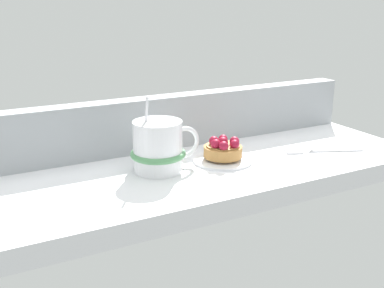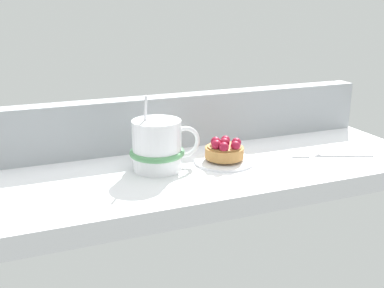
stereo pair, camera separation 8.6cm
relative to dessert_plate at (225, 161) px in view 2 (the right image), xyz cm
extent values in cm
cube|color=white|center=(-3.66, 0.46, -2.29)|extent=(86.97, 31.55, 3.66)
cube|color=#9EA3A8|center=(-3.66, 14.03, 5.00)|extent=(85.23, 4.41, 10.92)
cylinder|color=white|center=(0.00, 0.00, 0.03)|extent=(11.52, 11.52, 0.99)
cylinder|color=white|center=(0.00, 0.00, -0.21)|extent=(6.34, 6.34, 0.49)
cylinder|color=#B77F42|center=(0.00, 0.00, 1.55)|extent=(7.40, 7.40, 2.04)
cylinder|color=olive|center=(0.00, 0.00, 2.71)|extent=(6.51, 6.51, 0.30)
sphere|color=maroon|center=(0.00, 0.00, 3.46)|extent=(1.92, 1.92, 1.92)
sphere|color=maroon|center=(2.12, -0.28, 3.46)|extent=(1.87, 1.87, 1.87)
sphere|color=maroon|center=(0.82, 1.82, 3.51)|extent=(1.82, 1.82, 1.82)
sphere|color=maroon|center=(-1.31, 1.67, 3.48)|extent=(1.91, 1.91, 1.91)
sphere|color=maroon|center=(-2.07, -0.30, 3.53)|extent=(1.88, 1.88, 1.88)
sphere|color=maroon|center=(-1.23, -1.78, 3.42)|extent=(1.85, 1.85, 1.85)
sphere|color=maroon|center=(1.17, -1.80, 3.41)|extent=(1.81, 1.81, 1.81)
cylinder|color=white|center=(-13.08, 1.60, 4.20)|extent=(8.94, 8.94, 9.32)
torus|color=#569960|center=(-13.08, 1.60, 2.80)|extent=(10.10, 10.10, 1.12)
torus|color=white|center=(-7.69, 1.60, 4.20)|extent=(6.06, 0.84, 6.06)
cylinder|color=silver|center=(-14.86, 2.27, 10.02)|extent=(0.61, 2.23, 7.11)
cube|color=silver|center=(23.89, -5.40, -0.16)|extent=(10.47, 5.00, 0.60)
cube|color=silver|center=(18.80, -3.22, -0.16)|extent=(1.32, 0.99, 0.60)
cube|color=silver|center=(16.01, -0.84, -0.16)|extent=(3.31, 1.60, 0.60)
cube|color=silver|center=(15.72, -1.51, -0.16)|extent=(3.31, 1.60, 0.60)
cube|color=silver|center=(15.44, -2.18, -0.16)|extent=(3.31, 1.60, 0.60)
cube|color=silver|center=(15.15, -2.86, -0.16)|extent=(3.31, 1.60, 0.60)
camera|label=1|loc=(-44.75, -71.61, 29.67)|focal=43.39mm
camera|label=2|loc=(-36.97, -75.21, 29.67)|focal=43.39mm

